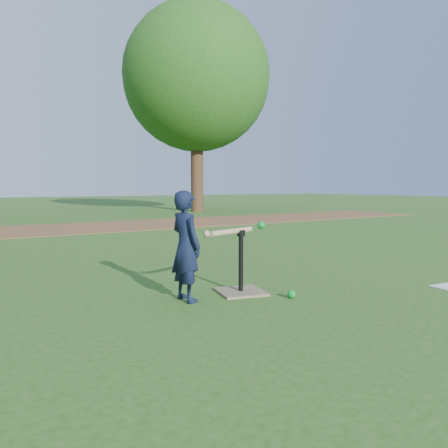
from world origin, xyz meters
TOP-DOWN VIEW (x-y plane):
  - ground at (0.00, 0.00)m, footprint 80.00×80.00m
  - dirt_strip at (0.00, 7.50)m, footprint 24.00×3.00m
  - child at (-0.41, 0.03)m, footprint 0.27×0.38m
  - wiffle_ball_ground at (0.45, -0.43)m, footprint 0.08×0.08m
  - clipboard at (2.09, -0.98)m, footprint 0.33×0.27m
  - batting_tee at (0.17, -0.00)m, footprint 0.52×0.52m
  - swing_action at (0.09, -0.04)m, footprint 0.70×0.23m
  - tree_right at (6.50, 12.00)m, footprint 5.80×5.80m

SIDE VIEW (x-z plane):
  - ground at x=0.00m, z-range 0.00..0.00m
  - dirt_strip at x=0.00m, z-range 0.00..0.01m
  - clipboard at x=2.09m, z-range 0.00..0.01m
  - wiffle_ball_ground at x=0.45m, z-range 0.00..0.08m
  - batting_tee at x=0.17m, z-range -0.20..0.42m
  - child at x=-0.41m, z-range 0.00..1.00m
  - swing_action at x=0.09m, z-range 0.56..0.68m
  - tree_right at x=6.50m, z-range 1.19..9.39m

